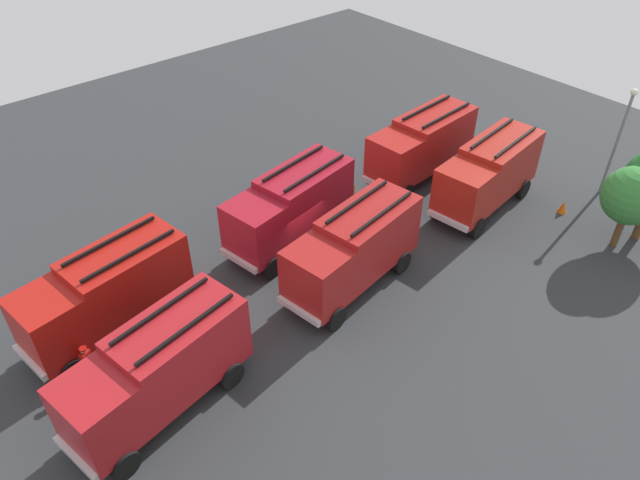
% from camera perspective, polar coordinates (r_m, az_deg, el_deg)
% --- Properties ---
extents(ground_plane, '(56.38, 56.38, 0.00)m').
position_cam_1_polar(ground_plane, '(29.07, -0.00, -2.17)').
color(ground_plane, '#2D3033').
extents(fire_truck_0, '(7.34, 3.13, 3.88)m').
position_cam_1_polar(fire_truck_0, '(34.89, 9.76, 9.10)').
color(fire_truck_0, '#A71A16').
rests_on(fire_truck_0, ground).
extents(fire_truck_1, '(7.49, 3.64, 3.88)m').
position_cam_1_polar(fire_truck_1, '(29.20, -2.84, 3.34)').
color(fire_truck_1, maroon).
rests_on(fire_truck_1, ground).
extents(fire_truck_2, '(7.46, 3.51, 3.88)m').
position_cam_1_polar(fire_truck_2, '(25.92, -19.87, -4.65)').
color(fire_truck_2, '#AC1610').
rests_on(fire_truck_2, ground).
extents(fire_truck_3, '(7.44, 3.45, 3.88)m').
position_cam_1_polar(fire_truck_3, '(32.96, 15.86, 6.26)').
color(fire_truck_3, '#A51E15').
rests_on(fire_truck_3, ground).
extents(fire_truck_4, '(7.47, 3.57, 3.88)m').
position_cam_1_polar(fire_truck_4, '(26.55, 3.24, -0.78)').
color(fire_truck_4, maroon).
rests_on(fire_truck_4, ground).
extents(fire_truck_5, '(7.51, 3.72, 3.88)m').
position_cam_1_polar(fire_truck_5, '(22.42, -15.33, -11.77)').
color(fire_truck_5, '#A7191E').
rests_on(fire_truck_5, ground).
extents(firefighter_0, '(0.48, 0.40, 1.77)m').
position_cam_1_polar(firefighter_0, '(25.02, -21.42, -10.81)').
color(firefighter_0, black).
rests_on(firefighter_0, ground).
extents(firefighter_1, '(0.26, 0.43, 1.59)m').
position_cam_1_polar(firefighter_1, '(32.52, 2.95, 4.67)').
color(firefighter_1, black).
rests_on(firefighter_1, ground).
extents(firefighter_2, '(0.45, 0.29, 1.69)m').
position_cam_1_polar(firefighter_2, '(34.04, -2.19, 6.50)').
color(firefighter_2, black).
rests_on(firefighter_2, ground).
extents(tree_1, '(2.85, 2.85, 4.43)m').
position_cam_1_polar(tree_1, '(32.03, 27.76, 3.75)').
color(tree_1, brown).
rests_on(tree_1, ground).
extents(traffic_cone_0, '(0.48, 0.48, 0.68)m').
position_cam_1_polar(traffic_cone_0, '(34.81, 22.30, 2.95)').
color(traffic_cone_0, '#F2600C').
rests_on(traffic_cone_0, ground).
extents(lamppost, '(0.36, 0.36, 6.26)m').
position_cam_1_polar(lamppost, '(35.90, 26.82, 9.05)').
color(lamppost, slate).
rests_on(lamppost, ground).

